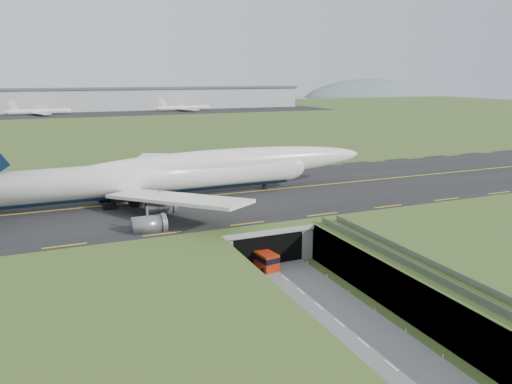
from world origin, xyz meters
name	(u,v)px	position (x,y,z in m)	size (l,w,h in m)	color
ground	(291,284)	(0.00, 0.00, 0.00)	(900.00, 900.00, 0.00)	#435B24
airfield_deck	(292,265)	(0.00, 0.00, 3.00)	(800.00, 800.00, 6.00)	gray
trench_road	(317,305)	(0.00, -7.50, 0.10)	(12.00, 75.00, 0.20)	slate
taxiway	(218,195)	(0.00, 33.00, 6.09)	(800.00, 44.00, 0.18)	black
tunnel_portal	(248,231)	(0.00, 16.71, 3.33)	(17.00, 22.30, 6.00)	gray
guideway	(449,288)	(11.00, -19.11, 5.32)	(3.00, 53.00, 7.05)	#A8A8A3
jumbo_jet	(175,174)	(-8.47, 33.41, 11.08)	(86.83, 57.20, 18.93)	silver
shuttle_tram	(262,258)	(-1.31, 7.77, 1.53)	(3.49, 7.00, 2.76)	#AA220B
cargo_terminal	(91,99)	(-0.26, 299.41, 13.96)	(320.00, 67.00, 15.60)	#B2B2B2
distant_hills	(149,111)	(64.38, 430.00, -4.00)	(700.00, 91.00, 60.00)	#556663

